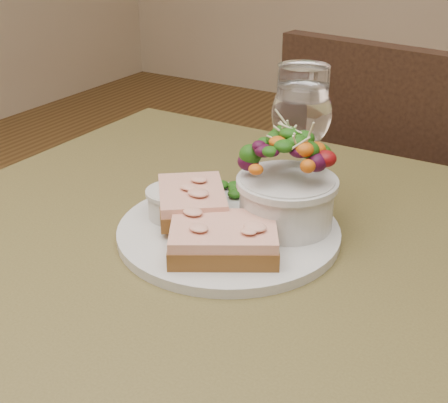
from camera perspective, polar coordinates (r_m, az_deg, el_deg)
The scene contains 9 objects.
cafe_table at distance 0.79m, azimuth -1.10°, elevation -10.57°, with size 0.80×0.80×0.75m.
chair_far at distance 1.49m, azimuth 15.41°, elevation -8.88°, with size 0.47×0.47×0.90m.
dinner_plate at distance 0.76m, azimuth 0.42°, elevation -2.76°, with size 0.27×0.27×0.01m, color silver.
sandwich_front at distance 0.70m, azimuth -0.05°, elevation -3.44°, with size 0.15×0.14×0.03m.
sandwich_back at distance 0.77m, azimuth -2.96°, elevation 0.06°, with size 0.13×0.13×0.03m.
ramekin at distance 0.77m, azimuth -4.68°, elevation -0.03°, with size 0.06×0.06×0.04m.
salad_bowl at distance 0.74m, azimuth 5.81°, elevation 1.98°, with size 0.11×0.11×0.13m.
garnish at distance 0.84m, azimuth -0.13°, elevation 1.25°, with size 0.05×0.04×0.02m.
wine_glass at distance 0.79m, azimuth 7.09°, elevation 7.62°, with size 0.08×0.08×0.18m.
Camera 1 is at (0.34, -0.54, 1.12)m, focal length 50.00 mm.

